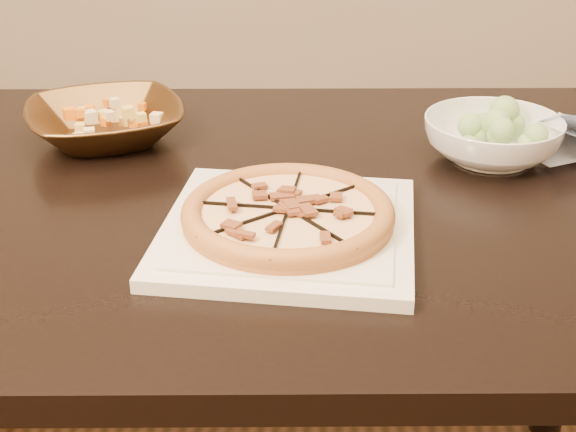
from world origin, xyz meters
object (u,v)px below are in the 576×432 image
object	(u,v)px
dining_table	(226,246)
salad_bowl	(492,139)
pizza	(288,213)
bronze_bowl	(106,123)
plate	(288,229)

from	to	relation	value
dining_table	salad_bowl	xyz separation A→B (m)	(0.40, 0.14, 0.13)
pizza	salad_bowl	xyz separation A→B (m)	(0.30, 0.28, -0.00)
dining_table	bronze_bowl	world-z (taller)	bronze_bowl
dining_table	pizza	xyz separation A→B (m)	(0.11, -0.14, 0.13)
dining_table	salad_bowl	distance (m)	0.45
bronze_bowl	salad_bowl	bearing A→B (deg)	-2.20
dining_table	pizza	bearing A→B (deg)	-52.65
plate	salad_bowl	distance (m)	0.41
plate	salad_bowl	bearing A→B (deg)	43.89
pizza	salad_bowl	bearing A→B (deg)	43.88
pizza	salad_bowl	distance (m)	0.41
plate	pizza	world-z (taller)	pizza
pizza	salad_bowl	size ratio (longest dim) A/B	1.27
salad_bowl	bronze_bowl	bearing A→B (deg)	177.80
bronze_bowl	salad_bowl	distance (m)	0.63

